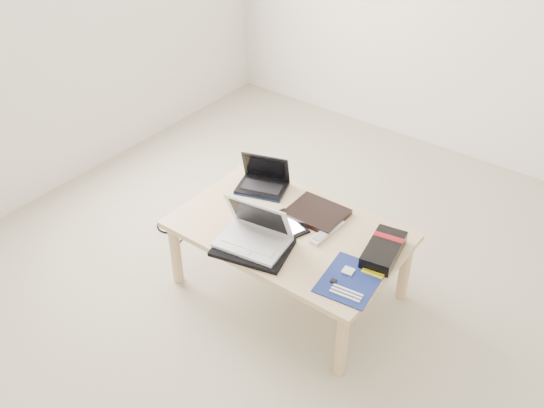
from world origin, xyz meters
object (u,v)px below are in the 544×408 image
Objects in this scene: netbook at (263,181)px; white_laptop at (254,233)px; gpu_box at (384,250)px; coffee_table at (289,236)px.

white_laptop reaches higher than netbook.
gpu_box is at bearing 29.36° from white_laptop.
netbook is at bearing 172.29° from gpu_box.
white_laptop is 0.60m from gpu_box.
netbook is 1.00× the size of gpu_box.
coffee_table is 3.65× the size of gpu_box.
netbook reaches higher than coffee_table.
netbook is 0.86× the size of white_laptop.
coffee_table is 0.23m from white_laptop.
coffee_table is at bearing -167.79° from gpu_box.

